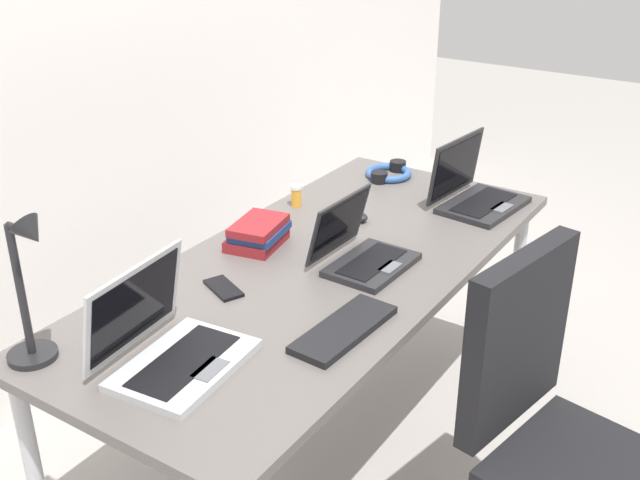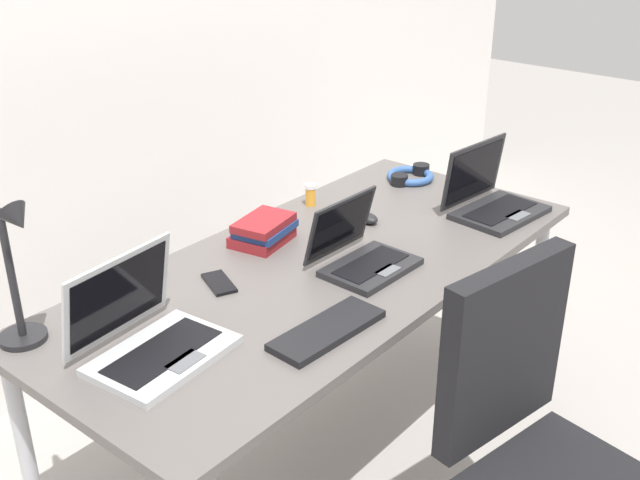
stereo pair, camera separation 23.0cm
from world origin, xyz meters
name	(u,v)px [view 2 (the right image)]	position (x,y,z in m)	size (l,w,h in m)	color
ground_plane	(320,456)	(0.00, 0.00, 0.00)	(12.00, 12.00, 0.00)	gray
wall_back	(79,32)	(0.00, 1.10, 1.30)	(6.00, 0.13, 2.60)	silver
desk	(320,281)	(0.00, 0.00, 0.68)	(1.80, 0.80, 0.74)	#595451
desk_lamp	(18,275)	(-0.80, 0.28, 0.94)	(0.12, 0.18, 0.40)	black
laptop_far_corner	(361,254)	(0.06, -0.11, 0.78)	(0.28, 0.25, 0.21)	#232326
laptop_near_lamp	(492,200)	(0.68, -0.21, 0.79)	(0.34, 0.28, 0.24)	#232326
laptop_back_left	(149,336)	(-0.64, 0.01, 0.79)	(0.36, 0.31, 0.25)	#B7BABC
external_keyboard	(327,330)	(-0.29, -0.26, 0.75)	(0.33, 0.12, 0.02)	black
computer_mouse	(366,217)	(0.34, 0.08, 0.76)	(0.06, 0.10, 0.03)	black
cell_phone	(219,283)	(-0.28, 0.14, 0.74)	(0.06, 0.14, 0.01)	black
headphones	(410,176)	(0.77, 0.19, 0.76)	(0.21, 0.18, 0.04)	#335999
pill_bottle	(310,195)	(0.33, 0.32, 0.78)	(0.04, 0.04, 0.08)	gold
book_stack	(263,231)	(0.00, 0.23, 0.78)	(0.22, 0.19, 0.08)	maroon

